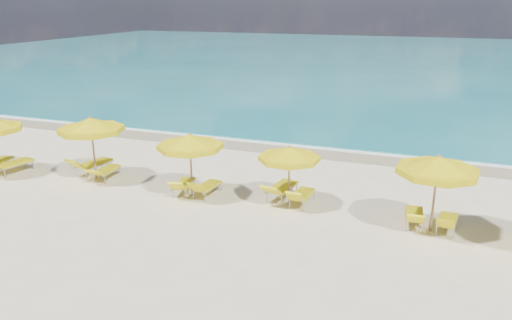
% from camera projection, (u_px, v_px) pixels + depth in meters
% --- Properties ---
extents(ground_plane, '(120.00, 120.00, 0.00)m').
position_uv_depth(ground_plane, '(241.00, 204.00, 17.79)').
color(ground_plane, beige).
extents(ocean, '(120.00, 80.00, 0.30)m').
position_uv_depth(ocean, '(388.00, 60.00, 60.66)').
color(ocean, '#136970').
rests_on(ocean, ground).
extents(wet_sand_band, '(120.00, 2.60, 0.01)m').
position_uv_depth(wet_sand_band, '(298.00, 149.00, 24.40)').
color(wet_sand_band, tan).
rests_on(wet_sand_band, ground).
extents(foam_line, '(120.00, 1.20, 0.03)m').
position_uv_depth(foam_line, '(302.00, 144.00, 25.11)').
color(foam_line, white).
rests_on(foam_line, ground).
extents(whitecap_near, '(14.00, 0.36, 0.05)m').
position_uv_depth(whitecap_near, '(252.00, 104.00, 34.94)').
color(whitecap_near, white).
rests_on(whitecap_near, ground).
extents(whitecap_far, '(18.00, 0.30, 0.05)m').
position_uv_depth(whitecap_far, '(464.00, 99.00, 36.59)').
color(whitecap_far, white).
rests_on(whitecap_far, ground).
extents(umbrella_3, '(2.84, 2.84, 2.62)m').
position_uv_depth(umbrella_3, '(91.00, 126.00, 19.61)').
color(umbrella_3, '#9F744F').
rests_on(umbrella_3, ground).
extents(umbrella_4, '(2.99, 2.99, 2.44)m').
position_uv_depth(umbrella_4, '(190.00, 142.00, 17.88)').
color(umbrella_4, '#9F744F').
rests_on(umbrella_4, ground).
extents(umbrella_5, '(2.75, 2.75, 2.20)m').
position_uv_depth(umbrella_5, '(289.00, 154.00, 17.16)').
color(umbrella_5, '#9F744F').
rests_on(umbrella_5, ground).
extents(umbrella_6, '(3.07, 3.07, 2.54)m').
position_uv_depth(umbrella_6, '(438.00, 166.00, 15.04)').
color(umbrella_6, '#9F744F').
rests_on(umbrella_6, ground).
extents(lounger_2_right, '(1.03, 2.03, 0.86)m').
position_uv_depth(lounger_2_right, '(14.00, 167.00, 20.96)').
color(lounger_2_right, '#A5A8AD').
rests_on(lounger_2_right, ground).
extents(lounger_3_left, '(1.03, 2.09, 0.92)m').
position_uv_depth(lounger_3_left, '(93.00, 167.00, 20.89)').
color(lounger_3_left, '#A5A8AD').
rests_on(lounger_3_left, ground).
extents(lounger_3_right, '(0.74, 1.82, 0.73)m').
position_uv_depth(lounger_3_right, '(106.00, 174.00, 20.24)').
color(lounger_3_right, '#A5A8AD').
rests_on(lounger_3_right, ground).
extents(lounger_4_left, '(0.87, 1.76, 0.80)m').
position_uv_depth(lounger_4_left, '(184.00, 188.00, 18.74)').
color(lounger_4_left, '#A5A8AD').
rests_on(lounger_4_left, ground).
extents(lounger_4_right, '(0.72, 1.70, 0.82)m').
position_uv_depth(lounger_4_right, '(207.00, 190.00, 18.50)').
color(lounger_4_right, '#A5A8AD').
rests_on(lounger_4_right, ground).
extents(lounger_5_left, '(0.93, 2.10, 0.87)m').
position_uv_depth(lounger_5_left, '(281.00, 192.00, 18.25)').
color(lounger_5_left, '#A5A8AD').
rests_on(lounger_5_left, ground).
extents(lounger_5_right, '(0.69, 1.75, 0.83)m').
position_uv_depth(lounger_5_right, '(302.00, 199.00, 17.70)').
color(lounger_5_right, '#A5A8AD').
rests_on(lounger_5_right, ground).
extents(lounger_6_left, '(0.69, 1.72, 0.79)m').
position_uv_depth(lounger_6_left, '(414.00, 219.00, 16.07)').
color(lounger_6_left, '#A5A8AD').
rests_on(lounger_6_left, ground).
extents(lounger_6_right, '(0.70, 1.64, 0.77)m').
position_uv_depth(lounger_6_right, '(447.00, 225.00, 15.67)').
color(lounger_6_right, '#A5A8AD').
rests_on(lounger_6_right, ground).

